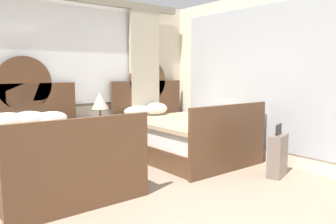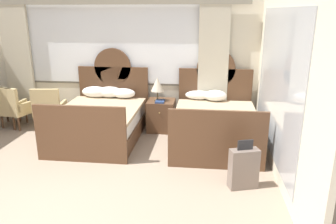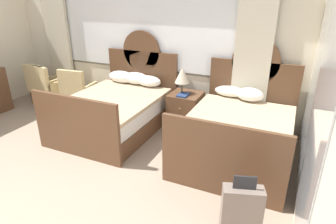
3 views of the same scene
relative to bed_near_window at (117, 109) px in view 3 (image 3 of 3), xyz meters
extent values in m
cube|color=beige|center=(0.01, 1.11, 0.97)|extent=(6.24, 0.07, 2.70)
cube|color=#646054|center=(0.01, 1.06, 1.38)|extent=(4.03, 0.02, 1.79)
cube|color=white|center=(0.01, 1.06, 1.38)|extent=(3.95, 0.02, 1.71)
cube|color=#C1B79E|center=(-2.16, 0.97, 0.92)|extent=(0.63, 0.08, 2.60)
cube|color=#C1B79E|center=(2.17, 0.97, 0.92)|extent=(0.63, 0.08, 2.60)
cube|color=beige|center=(3.16, -1.10, 0.97)|extent=(0.07, 4.35, 2.70)
cube|color=#B2B7BC|center=(3.12, -0.80, 0.97)|extent=(0.01, 3.04, 2.27)
cube|color=brown|center=(0.00, -0.06, -0.23)|extent=(1.47, 2.00, 0.30)
cube|color=white|center=(0.00, -0.06, 0.06)|extent=(1.41, 1.90, 0.29)
cube|color=tan|center=(0.00, -0.14, 0.24)|extent=(1.51, 1.80, 0.06)
cube|color=brown|center=(0.00, 0.97, 0.26)|extent=(1.55, 0.06, 1.27)
cylinder|color=brown|center=(0.00, 0.97, 0.89)|extent=(0.81, 0.06, 0.81)
cube|color=brown|center=(0.00, -1.10, 0.11)|extent=(1.55, 0.06, 0.98)
ellipsoid|color=white|center=(-0.33, 0.71, 0.39)|extent=(0.59, 0.26, 0.24)
ellipsoid|color=white|center=(-0.02, 0.75, 0.38)|extent=(0.54, 0.33, 0.23)
ellipsoid|color=white|center=(0.29, 0.71, 0.37)|extent=(0.50, 0.30, 0.21)
cube|color=brown|center=(2.23, -0.06, -0.23)|extent=(1.47, 2.00, 0.30)
cube|color=white|center=(2.23, -0.06, 0.06)|extent=(1.41, 1.90, 0.29)
cube|color=tan|center=(2.23, -0.14, 0.24)|extent=(1.51, 1.80, 0.06)
cube|color=brown|center=(2.23, 0.97, 0.26)|extent=(1.55, 0.06, 1.27)
cylinder|color=brown|center=(2.23, 0.97, 0.89)|extent=(0.81, 0.06, 0.81)
cube|color=brown|center=(2.23, -1.10, 0.11)|extent=(1.55, 0.06, 0.98)
ellipsoid|color=white|center=(1.88, 0.79, 0.36)|extent=(0.55, 0.25, 0.19)
ellipsoid|color=white|center=(2.23, 0.70, 0.38)|extent=(0.45, 0.29, 0.23)
cube|color=brown|center=(1.11, 0.60, -0.06)|extent=(0.56, 0.56, 0.65)
sphere|color=tan|center=(1.11, 0.31, 0.08)|extent=(0.02, 0.02, 0.02)
cylinder|color=brown|center=(1.04, 0.58, 0.28)|extent=(0.14, 0.14, 0.02)
cylinder|color=brown|center=(1.04, 0.58, 0.38)|extent=(0.03, 0.03, 0.19)
cone|color=beige|center=(1.04, 0.58, 0.61)|extent=(0.27, 0.27, 0.28)
cube|color=navy|center=(1.11, 0.49, 0.28)|extent=(0.18, 0.26, 0.03)
cube|color=tan|center=(-1.27, 0.48, -0.03)|extent=(0.64, 0.64, 0.10)
cube|color=tan|center=(-1.24, 0.23, 0.28)|extent=(0.58, 0.15, 0.51)
cube|color=tan|center=(-1.01, 0.51, 0.10)|extent=(0.12, 0.52, 0.16)
cube|color=tan|center=(-1.53, 0.45, 0.10)|extent=(0.12, 0.52, 0.16)
cylinder|color=brown|center=(-1.06, 0.74, -0.23)|extent=(0.04, 0.04, 0.30)
cylinder|color=brown|center=(-1.54, 0.68, -0.23)|extent=(0.04, 0.04, 0.30)
cylinder|color=brown|center=(-1.00, 0.27, -0.23)|extent=(0.04, 0.04, 0.30)
cylinder|color=brown|center=(-1.48, 0.21, -0.23)|extent=(0.04, 0.04, 0.30)
cube|color=tan|center=(-2.02, 0.48, -0.03)|extent=(0.71, 0.71, 0.10)
cube|color=tan|center=(-2.09, 0.24, 0.28)|extent=(0.58, 0.23, 0.51)
cube|color=tan|center=(-1.77, 0.41, 0.10)|extent=(0.20, 0.52, 0.16)
cube|color=tan|center=(-2.27, 0.55, 0.10)|extent=(0.20, 0.52, 0.16)
cylinder|color=brown|center=(-1.73, 0.64, -0.23)|extent=(0.04, 0.04, 0.30)
cylinder|color=brown|center=(-2.19, 0.77, -0.23)|extent=(0.04, 0.04, 0.30)
cylinder|color=brown|center=(-1.86, 0.18, -0.23)|extent=(0.04, 0.04, 0.30)
cylinder|color=brown|center=(-2.32, 0.31, -0.23)|extent=(0.04, 0.04, 0.30)
cube|color=tan|center=(-2.22, 0.48, -0.03)|extent=(0.60, 0.60, 0.10)
cube|color=tan|center=(-2.23, 0.23, 0.28)|extent=(0.58, 0.11, 0.51)
cube|color=tan|center=(-1.96, 0.47, 0.10)|extent=(0.08, 0.52, 0.16)
cube|color=tan|center=(-2.48, 0.49, 0.10)|extent=(0.08, 0.52, 0.16)
cylinder|color=brown|center=(-1.97, 0.71, -0.23)|extent=(0.04, 0.04, 0.30)
cylinder|color=brown|center=(-2.45, 0.73, -0.23)|extent=(0.04, 0.04, 0.30)
cylinder|color=brown|center=(-2.00, 0.23, -0.23)|extent=(0.04, 0.04, 0.30)
cylinder|color=brown|center=(-2.47, 0.25, -0.23)|extent=(0.04, 0.04, 0.30)
cube|color=#75665B|center=(2.60, -1.64, -0.09)|extent=(0.44, 0.29, 0.58)
cube|color=#232326|center=(2.60, -1.64, 0.28)|extent=(0.22, 0.09, 0.15)
camera|label=1|loc=(-1.34, -4.20, 1.06)|focal=35.23mm
camera|label=2|loc=(2.02, -5.96, 2.05)|focal=35.24mm
camera|label=3|loc=(2.87, -4.07, 2.01)|focal=30.83mm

